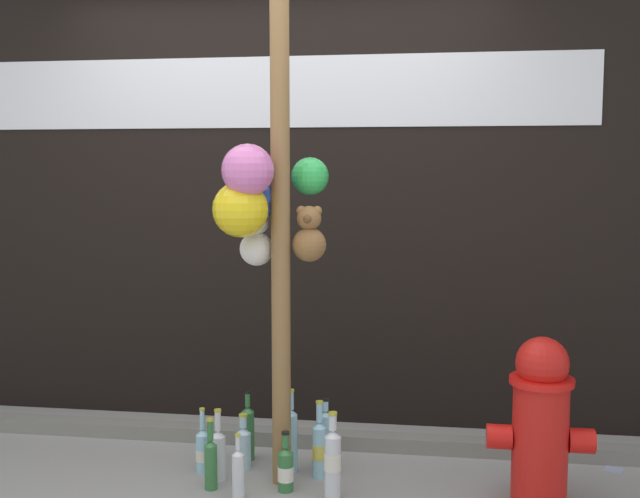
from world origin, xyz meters
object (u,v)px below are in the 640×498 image
object	(u,v)px
bottle_0	(243,446)
bottle_6	(325,440)
bottle_4	(319,448)
bottle_7	(248,432)
bottle_10	(238,473)
bottle_8	(291,437)
bottle_2	(203,450)
bottle_5	(211,461)
memorial_post	(269,156)
bottle_9	(218,453)
fire_hydrant	(541,421)
bottle_1	(286,469)
bottle_3	(333,462)

from	to	relation	value
bottle_0	bottle_6	distance (m)	0.41
bottle_4	bottle_7	distance (m)	0.43
bottle_7	bottle_10	bearing A→B (deg)	-81.64
bottle_6	bottle_8	bearing A→B (deg)	-161.54
bottle_2	bottle_6	size ratio (longest dim) A/B	0.89
bottle_5	bottle_7	world-z (taller)	bottle_7
memorial_post	bottle_4	size ratio (longest dim) A/B	7.56
bottle_7	bottle_9	distance (m)	0.28
fire_hydrant	bottle_4	world-z (taller)	fire_hydrant
fire_hydrant	bottle_8	xyz separation A→B (m)	(-1.17, 0.21, -0.21)
bottle_2	bottle_4	bearing A→B (deg)	1.04
bottle_0	bottle_9	distance (m)	0.18
bottle_1	bottle_8	size ratio (longest dim) A/B	0.68
bottle_1	bottle_9	world-z (taller)	bottle_9
bottle_5	bottle_7	xyz separation A→B (m)	(0.08, 0.38, 0.01)
fire_hydrant	bottle_7	world-z (taller)	fire_hydrant
fire_hydrant	bottle_2	xyz separation A→B (m)	(-1.60, 0.15, -0.27)
bottle_0	bottle_5	xyz separation A→B (m)	(-0.09, -0.27, 0.02)
bottle_0	bottle_2	size ratio (longest dim) A/B	0.86
bottle_2	bottle_10	xyz separation A→B (m)	(0.25, -0.29, 0.01)
bottle_7	memorial_post	bearing A→B (deg)	-56.41
bottle_0	bottle_6	world-z (taller)	bottle_6
bottle_2	bottle_9	bearing A→B (deg)	-40.28
bottle_5	bottle_6	world-z (taller)	bottle_6
bottle_1	bottle_8	world-z (taller)	bottle_8
bottle_2	bottle_8	bearing A→B (deg)	8.64
bottle_5	bottle_10	world-z (taller)	bottle_5
memorial_post	bottle_10	world-z (taller)	memorial_post
fire_hydrant	bottle_9	bearing A→B (deg)	177.86
bottle_3	bottle_6	xyz separation A→B (m)	(-0.08, 0.34, -0.02)
memorial_post	bottle_8	world-z (taller)	memorial_post
fire_hydrant	bottle_2	bearing A→B (deg)	174.82
fire_hydrant	bottle_3	distance (m)	0.95
fire_hydrant	memorial_post	bearing A→B (deg)	177.27
memorial_post	bottle_6	distance (m)	1.44
bottle_6	bottle_10	xyz separation A→B (m)	(-0.34, -0.41, -0.02)
fire_hydrant	bottle_9	world-z (taller)	fire_hydrant
bottle_1	bottle_10	distance (m)	0.23
memorial_post	bottle_7	size ratio (longest dim) A/B	7.97
bottle_0	bottle_9	bearing A→B (deg)	-117.90
bottle_4	bottle_10	bearing A→B (deg)	-138.01
bottle_7	bottle_9	xyz separation A→B (m)	(-0.08, -0.27, -0.01)
memorial_post	bottle_8	distance (m)	1.39
fire_hydrant	bottle_8	world-z (taller)	fire_hydrant
memorial_post	bottle_7	distance (m)	1.44
bottle_1	bottle_6	bearing A→B (deg)	63.34
bottle_0	bottle_2	bearing A→B (deg)	-159.86
bottle_0	bottle_6	size ratio (longest dim) A/B	0.77
bottle_6	bottle_0	bearing A→B (deg)	-172.80
bottle_2	bottle_3	distance (m)	0.71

